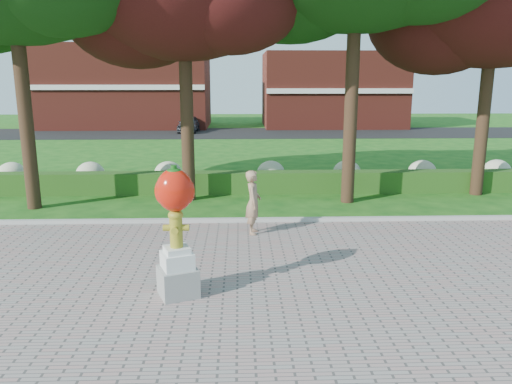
# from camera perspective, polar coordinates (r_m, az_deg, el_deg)

# --- Properties ---
(ground) EXTENTS (100.00, 100.00, 0.00)m
(ground) POSITION_cam_1_polar(r_m,az_deg,el_deg) (11.92, -0.76, -7.63)
(ground) COLOR #134D13
(ground) RESTS_ON ground
(walkway) EXTENTS (40.00, 14.00, 0.04)m
(walkway) POSITION_cam_1_polar(r_m,az_deg,el_deg) (8.29, -0.18, -17.21)
(walkway) COLOR gray
(walkway) RESTS_ON ground
(curb) EXTENTS (40.00, 0.18, 0.15)m
(curb) POSITION_cam_1_polar(r_m,az_deg,el_deg) (14.75, -0.99, -3.29)
(curb) COLOR #ADADA5
(curb) RESTS_ON ground
(lawn_hedge) EXTENTS (24.00, 0.70, 0.80)m
(lawn_hedge) POSITION_cam_1_polar(r_m,az_deg,el_deg) (18.56, -1.19, 1.10)
(lawn_hedge) COLOR #1E4513
(lawn_hedge) RESTS_ON ground
(hydrangea_row) EXTENTS (20.10, 1.10, 0.99)m
(hydrangea_row) POSITION_cam_1_polar(r_m,az_deg,el_deg) (19.52, 0.45, 2.14)
(hydrangea_row) COLOR beige
(hydrangea_row) RESTS_ON ground
(street) EXTENTS (50.00, 8.00, 0.02)m
(street) POSITION_cam_1_polar(r_m,az_deg,el_deg) (39.39, -1.57, 6.75)
(street) COLOR black
(street) RESTS_ON ground
(building_left) EXTENTS (14.00, 8.00, 7.00)m
(building_left) POSITION_cam_1_polar(r_m,az_deg,el_deg) (46.22, -14.40, 11.60)
(building_left) COLOR maroon
(building_left) RESTS_ON ground
(building_right) EXTENTS (12.00, 8.00, 6.40)m
(building_right) POSITION_cam_1_polar(r_m,az_deg,el_deg) (45.92, 8.60, 11.47)
(building_right) COLOR maroon
(building_right) RESTS_ON ground
(hydrant_sculpture) EXTENTS (0.90, 0.90, 2.57)m
(hydrant_sculpture) POSITION_cam_1_polar(r_m,az_deg,el_deg) (9.59, -9.12, -4.10)
(hydrant_sculpture) COLOR gray
(hydrant_sculpture) RESTS_ON walkway
(woman) EXTENTS (0.46, 0.66, 1.74)m
(woman) POSITION_cam_1_polar(r_m,az_deg,el_deg) (13.47, -0.32, -1.17)
(woman) COLOR #A47C5E
(woman) RESTS_ON walkway
(parked_car) EXTENTS (1.66, 3.82, 1.28)m
(parked_car) POSITION_cam_1_polar(r_m,az_deg,el_deg) (40.47, -7.71, 7.73)
(parked_car) COLOR #3E4046
(parked_car) RESTS_ON street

